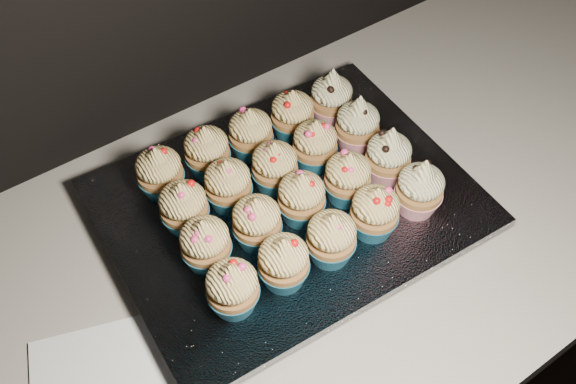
% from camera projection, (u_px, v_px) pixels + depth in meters
% --- Properties ---
extents(cabinet, '(2.40, 0.60, 0.86)m').
position_uv_depth(cabinet, '(355.00, 334.00, 1.29)').
color(cabinet, black).
rests_on(cabinet, ground).
extents(worktop, '(2.44, 0.64, 0.04)m').
position_uv_depth(worktop, '(379.00, 194.00, 0.94)').
color(worktop, beige).
rests_on(worktop, cabinet).
extents(baking_tray, '(0.46, 0.36, 0.02)m').
position_uv_depth(baking_tray, '(288.00, 210.00, 0.88)').
color(baking_tray, black).
rests_on(baking_tray, worktop).
extents(foil_lining, '(0.50, 0.40, 0.01)m').
position_uv_depth(foil_lining, '(288.00, 202.00, 0.87)').
color(foil_lining, silver).
rests_on(foil_lining, baking_tray).
extents(cupcake_0, '(0.06, 0.06, 0.08)m').
position_uv_depth(cupcake_0, '(232.00, 288.00, 0.74)').
color(cupcake_0, '#1B6280').
rests_on(cupcake_0, foil_lining).
extents(cupcake_1, '(0.06, 0.06, 0.08)m').
position_uv_depth(cupcake_1, '(284.00, 262.00, 0.76)').
color(cupcake_1, '#1B6280').
rests_on(cupcake_1, foil_lining).
extents(cupcake_2, '(0.06, 0.06, 0.08)m').
position_uv_depth(cupcake_2, '(331.00, 238.00, 0.78)').
color(cupcake_2, '#1B6280').
rests_on(cupcake_2, foil_lining).
extents(cupcake_3, '(0.06, 0.06, 0.08)m').
position_uv_depth(cupcake_3, '(375.00, 212.00, 0.81)').
color(cupcake_3, '#1B6280').
rests_on(cupcake_3, foil_lining).
extents(cupcake_4, '(0.06, 0.06, 0.10)m').
position_uv_depth(cupcake_4, '(420.00, 188.00, 0.83)').
color(cupcake_4, red).
rests_on(cupcake_4, foil_lining).
extents(cupcake_5, '(0.06, 0.06, 0.08)m').
position_uv_depth(cupcake_5, '(206.00, 244.00, 0.77)').
color(cupcake_5, '#1B6280').
rests_on(cupcake_5, foil_lining).
extents(cupcake_6, '(0.06, 0.06, 0.08)m').
position_uv_depth(cupcake_6, '(257.00, 222.00, 0.80)').
color(cupcake_6, '#1B6280').
rests_on(cupcake_6, foil_lining).
extents(cupcake_7, '(0.06, 0.06, 0.08)m').
position_uv_depth(cupcake_7, '(301.00, 198.00, 0.82)').
color(cupcake_7, '#1B6280').
rests_on(cupcake_7, foil_lining).
extents(cupcake_8, '(0.06, 0.06, 0.08)m').
position_uv_depth(cupcake_8, '(348.00, 178.00, 0.84)').
color(cupcake_8, '#1B6280').
rests_on(cupcake_8, foil_lining).
extents(cupcake_9, '(0.06, 0.06, 0.10)m').
position_uv_depth(cupcake_9, '(388.00, 156.00, 0.86)').
color(cupcake_9, red).
rests_on(cupcake_9, foil_lining).
extents(cupcake_10, '(0.06, 0.06, 0.08)m').
position_uv_depth(cupcake_10, '(184.00, 207.00, 0.81)').
color(cupcake_10, '#1B6280').
rests_on(cupcake_10, foil_lining).
extents(cupcake_11, '(0.06, 0.06, 0.08)m').
position_uv_depth(cupcake_11, '(228.00, 185.00, 0.83)').
color(cupcake_11, '#1B6280').
rests_on(cupcake_11, foil_lining).
extents(cupcake_12, '(0.06, 0.06, 0.08)m').
position_uv_depth(cupcake_12, '(275.00, 167.00, 0.85)').
color(cupcake_12, '#1B6280').
rests_on(cupcake_12, foil_lining).
extents(cupcake_13, '(0.06, 0.06, 0.08)m').
position_uv_depth(cupcake_13, '(315.00, 145.00, 0.88)').
color(cupcake_13, '#1B6280').
rests_on(cupcake_13, foil_lining).
extents(cupcake_14, '(0.06, 0.06, 0.10)m').
position_uv_depth(cupcake_14, '(357.00, 125.00, 0.90)').
color(cupcake_14, red).
rests_on(cupcake_14, foil_lining).
extents(cupcake_15, '(0.06, 0.06, 0.08)m').
position_uv_depth(cupcake_15, '(160.00, 172.00, 0.85)').
color(cupcake_15, '#1B6280').
rests_on(cupcake_15, foil_lining).
extents(cupcake_16, '(0.06, 0.06, 0.08)m').
position_uv_depth(cupcake_16, '(207.00, 151.00, 0.87)').
color(cupcake_16, '#1B6280').
rests_on(cupcake_16, foil_lining).
extents(cupcake_17, '(0.06, 0.06, 0.08)m').
position_uv_depth(cupcake_17, '(251.00, 133.00, 0.89)').
color(cupcake_17, '#1B6280').
rests_on(cupcake_17, foil_lining).
extents(cupcake_18, '(0.06, 0.06, 0.08)m').
position_uv_depth(cupcake_18, '(292.00, 115.00, 0.92)').
color(cupcake_18, '#1B6280').
rests_on(cupcake_18, foil_lining).
extents(cupcake_19, '(0.06, 0.06, 0.10)m').
position_uv_depth(cupcake_19, '(331.00, 98.00, 0.93)').
color(cupcake_19, red).
rests_on(cupcake_19, foil_lining).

